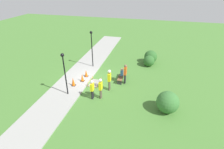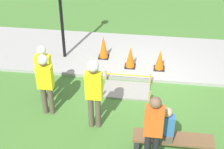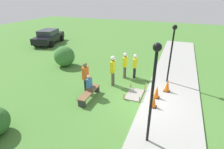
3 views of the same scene
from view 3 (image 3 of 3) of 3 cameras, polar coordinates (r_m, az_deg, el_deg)
ground_plane at (r=9.56m, az=9.69°, el=-8.96°), size 60.00×60.00×0.00m
sidewalk at (r=9.43m, az=18.47°, el=-10.18°), size 28.00×2.90×0.10m
wet_concrete_patch at (r=10.13m, az=7.42°, el=-6.43°), size 1.39×0.90×0.38m
traffic_cone_near_patch at (r=8.98m, az=13.43°, el=-8.45°), size 0.34×0.34×0.68m
traffic_cone_far_patch at (r=9.76m, az=14.38°, el=-5.53°), size 0.34×0.34×0.72m
traffic_cone_sidewalk_edge at (r=10.53m, az=17.63°, el=-3.34°), size 0.34×0.34×0.80m
park_bench at (r=9.66m, az=-7.43°, el=-6.15°), size 1.84×0.44×0.44m
person_seated_on_bench at (r=9.60m, az=-7.30°, el=-3.11°), size 0.36×0.44×0.89m
worker_supervisor at (r=11.67m, az=4.27°, el=3.73°), size 0.40×0.26×1.79m
worker_assistant at (r=11.75m, az=7.48°, el=3.34°), size 0.40×0.24×1.68m
worker_trainee at (r=10.58m, az=0.31°, el=2.21°), size 0.40×0.28×1.94m
bystander_in_orange_shirt at (r=9.87m, az=-8.63°, el=-0.52°), size 0.40×0.25×1.87m
lamppost_near at (r=11.05m, az=19.04°, el=8.90°), size 0.28×0.28×3.58m
lamppost_far at (r=5.89m, az=13.37°, el=-2.52°), size 0.28×0.28×3.85m
parked_car_black at (r=21.62m, az=-19.97°, el=11.57°), size 4.79×2.85×1.57m
shrub_rounded_mid at (r=14.28m, az=-15.28°, el=5.78°), size 1.60×1.60×1.60m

